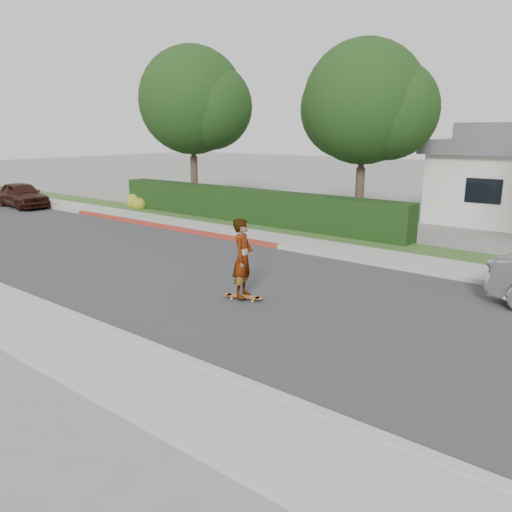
# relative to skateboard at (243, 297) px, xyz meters

# --- Properties ---
(ground) EXTENTS (120.00, 120.00, 0.00)m
(ground) POSITION_rel_skateboard_xyz_m (-3.48, 0.82, -0.09)
(ground) COLOR slate
(ground) RESTS_ON ground
(road) EXTENTS (60.00, 8.00, 0.01)m
(road) POSITION_rel_skateboard_xyz_m (-3.48, 0.82, -0.08)
(road) COLOR #2D2D30
(road) RESTS_ON ground
(curb_near) EXTENTS (60.00, 0.20, 0.15)m
(curb_near) POSITION_rel_skateboard_xyz_m (-3.48, -3.28, -0.01)
(curb_near) COLOR #9E9E99
(curb_near) RESTS_ON ground
(sidewalk_near) EXTENTS (60.00, 1.60, 0.12)m
(sidewalk_near) POSITION_rel_skateboard_xyz_m (-3.48, -4.18, -0.03)
(sidewalk_near) COLOR gray
(sidewalk_near) RESTS_ON ground
(curb_far) EXTENTS (60.00, 0.20, 0.15)m
(curb_far) POSITION_rel_skateboard_xyz_m (-3.48, 4.92, -0.01)
(curb_far) COLOR #9E9E99
(curb_far) RESTS_ON ground
(curb_red_section) EXTENTS (12.00, 0.21, 0.15)m
(curb_red_section) POSITION_rel_skateboard_xyz_m (-8.48, 4.92, -0.01)
(curb_red_section) COLOR maroon
(curb_red_section) RESTS_ON ground
(sidewalk_far) EXTENTS (60.00, 1.60, 0.12)m
(sidewalk_far) POSITION_rel_skateboard_xyz_m (-3.48, 5.82, -0.03)
(sidewalk_far) COLOR gray
(sidewalk_far) RESTS_ON ground
(planting_strip) EXTENTS (60.00, 1.60, 0.10)m
(planting_strip) POSITION_rel_skateboard_xyz_m (-3.48, 7.42, -0.04)
(planting_strip) COLOR #2D4C1E
(planting_strip) RESTS_ON ground
(hedge) EXTENTS (15.00, 1.00, 1.50)m
(hedge) POSITION_rel_skateboard_xyz_m (-6.48, 8.02, 0.66)
(hedge) COLOR black
(hedge) RESTS_ON ground
(flowering_shrub) EXTENTS (1.40, 1.00, 0.90)m
(flowering_shrub) POSITION_rel_skateboard_xyz_m (-13.49, 7.56, 0.25)
(flowering_shrub) COLOR #2D4C19
(flowering_shrub) RESTS_ON ground
(tree_left) EXTENTS (5.99, 5.21, 8.00)m
(tree_left) POSITION_rel_skateboard_xyz_m (-11.00, 9.51, 5.18)
(tree_left) COLOR #33261C
(tree_left) RESTS_ON ground
(tree_center) EXTENTS (5.66, 4.84, 7.44)m
(tree_center) POSITION_rel_skateboard_xyz_m (-2.00, 10.01, 4.82)
(tree_center) COLOR #33261C
(tree_center) RESTS_ON ground
(skateboard) EXTENTS (1.01, 0.52, 0.09)m
(skateboard) POSITION_rel_skateboard_xyz_m (0.00, 0.00, 0.00)
(skateboard) COLOR gold
(skateboard) RESTS_ON ground
(skateboarder) EXTENTS (0.67, 0.81, 1.89)m
(skateboarder) POSITION_rel_skateboard_xyz_m (0.00, 0.00, 0.96)
(skateboarder) COLOR white
(skateboarder) RESTS_ON skateboard
(car_maroon) EXTENTS (4.04, 1.90, 1.34)m
(car_maroon) POSITION_rel_skateboard_xyz_m (-18.79, 4.24, 0.58)
(car_maroon) COLOR #331610
(car_maroon) RESTS_ON ground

